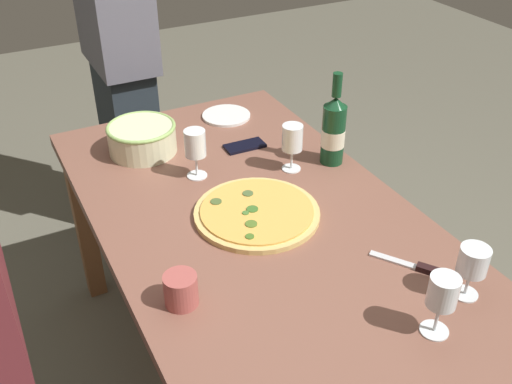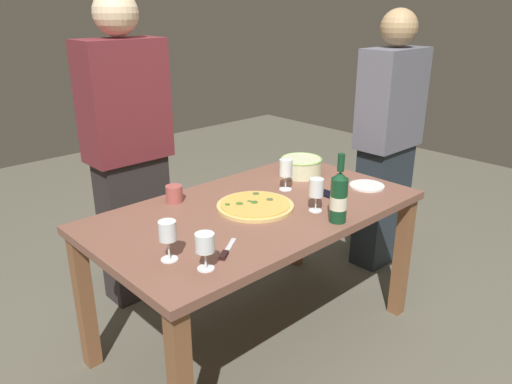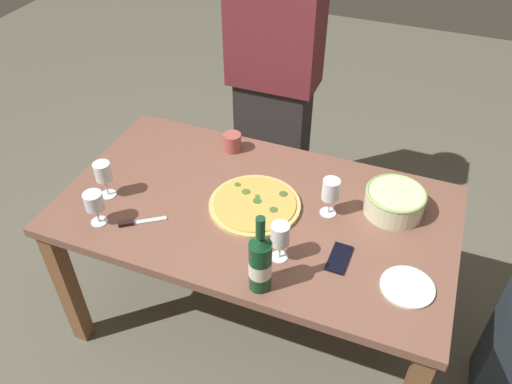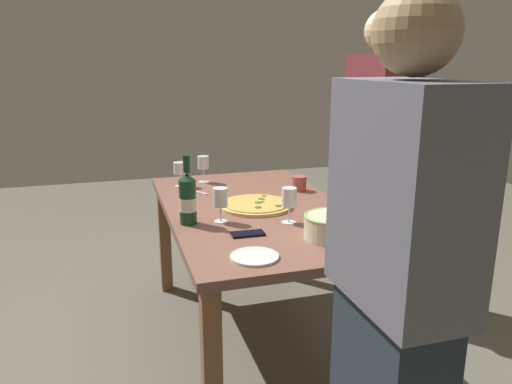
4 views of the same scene
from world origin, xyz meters
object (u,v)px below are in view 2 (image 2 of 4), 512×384
object	(u,v)px
pizza_knife	(226,251)
pizza	(255,206)
wine_glass_far_left	(168,232)
cup_amber	(174,194)
wine_glass_near_pizza	(205,244)
side_plate	(367,186)
serving_bowl	(301,166)
cell_phone	(331,195)
wine_bottle	(339,197)
person_host	(388,143)
dining_table	(256,225)
wine_glass_by_bottle	(286,169)
wine_glass_far_right	(316,189)
person_guest_left	(129,154)

from	to	relation	value
pizza_knife	pizza	bearing A→B (deg)	33.10
wine_glass_far_left	cup_amber	size ratio (longest dim) A/B	1.93
wine_glass_near_pizza	side_plate	xyz separation A→B (m)	(1.18, 0.11, -0.10)
serving_bowl	pizza	bearing A→B (deg)	-161.45
pizza	wine_glass_near_pizza	distance (m)	0.63
cell_phone	pizza_knife	world-z (taller)	pizza_knife
wine_bottle	person_host	world-z (taller)	person_host
side_plate	pizza_knife	distance (m)	1.05
wine_glass_far_left	side_plate	xyz separation A→B (m)	(1.24, -0.04, -0.11)
dining_table	serving_bowl	distance (m)	0.57
wine_glass_by_bottle	person_host	distance (m)	0.93
pizza	cup_amber	bearing A→B (deg)	126.07
dining_table	pizza_knife	xyz separation A→B (m)	(-0.41, -0.26, 0.10)
wine_bottle	wine_glass_near_pizza	size ratio (longest dim) A/B	2.20
pizza_knife	side_plate	bearing A→B (deg)	3.44
wine_glass_far_left	cell_phone	xyz separation A→B (m)	(0.99, 0.00, -0.11)
wine_glass_far_left	side_plate	world-z (taller)	wine_glass_far_left
wine_bottle	cup_amber	size ratio (longest dim) A/B	3.79
pizza	serving_bowl	bearing A→B (deg)	18.55
pizza_knife	person_host	bearing A→B (deg)	10.91
wine_bottle	person_host	size ratio (longest dim) A/B	0.19
wine_glass_by_bottle	wine_glass_far_left	world-z (taller)	wine_glass_by_bottle
pizza	wine_glass_near_pizza	bearing A→B (deg)	-150.32
cup_amber	cell_phone	xyz separation A→B (m)	(0.63, -0.49, -0.04)
serving_bowl	wine_glass_near_pizza	bearing A→B (deg)	-155.58
wine_glass_far_right	person_host	xyz separation A→B (m)	(1.03, 0.28, -0.03)
dining_table	pizza	xyz separation A→B (m)	(-0.01, 0.00, 0.10)
side_plate	person_guest_left	world-z (taller)	person_guest_left
wine_glass_near_pizza	wine_glass_far_right	world-z (taller)	wine_glass_far_right
wine_glass_near_pizza	cell_phone	size ratio (longest dim) A/B	1.01
wine_glass_by_bottle	pizza_knife	xyz separation A→B (m)	(-0.69, -0.33, -0.11)
side_plate	cell_phone	size ratio (longest dim) A/B	1.31
wine_glass_far_right	pizza_knife	bearing A→B (deg)	-176.54
wine_bottle	wine_glass_near_pizza	world-z (taller)	wine_bottle
wine_glass_near_pizza	wine_glass_far_right	xyz separation A→B (m)	(0.72, 0.08, 0.01)
cell_phone	wine_bottle	bearing A→B (deg)	45.55
dining_table	pizza_knife	bearing A→B (deg)	-147.27
person_guest_left	pizza	bearing A→B (deg)	-0.37
pizza_knife	dining_table	bearing A→B (deg)	32.73
serving_bowl	side_plate	world-z (taller)	serving_bowl
pizza	person_guest_left	distance (m)	0.85
wine_glass_near_pizza	wine_glass_by_bottle	xyz separation A→B (m)	(0.83, 0.38, 0.01)
wine_glass_far_right	person_guest_left	size ratio (longest dim) A/B	0.09
wine_glass_by_bottle	person_guest_left	size ratio (longest dim) A/B	0.10
cup_amber	pizza_knife	distance (m)	0.62
dining_table	wine_glass_near_pizza	distance (m)	0.66
serving_bowl	pizza_knife	size ratio (longest dim) A/B	1.43
cup_amber	pizza_knife	xyz separation A→B (m)	(-0.16, -0.59, -0.04)
cell_phone	person_guest_left	size ratio (longest dim) A/B	0.08
wine_glass_by_bottle	cup_amber	bearing A→B (deg)	153.90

